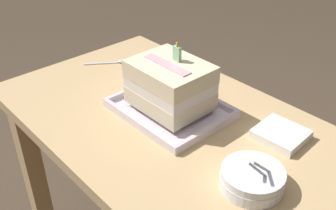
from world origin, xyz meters
The scene contains 6 objects.
dining_table centered at (0.00, 0.00, 0.62)m, with size 0.99×0.61×0.77m.
foil_tray centered at (-0.01, 0.02, 0.77)m, with size 0.30×0.24×0.02m.
birthday_cake centered at (-0.01, 0.02, 0.85)m, with size 0.20×0.16×0.18m.
bowl_stack centered at (0.32, -0.04, 0.79)m, with size 0.14×0.14×0.10m.
serving_spoon_near_tray centered at (-0.36, 0.09, 0.77)m, with size 0.10×0.13×0.01m.
napkin_pile centered at (0.27, 0.15, 0.78)m, with size 0.12×0.12×0.02m.
Camera 1 is at (0.67, -0.59, 1.37)m, focal length 42.22 mm.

